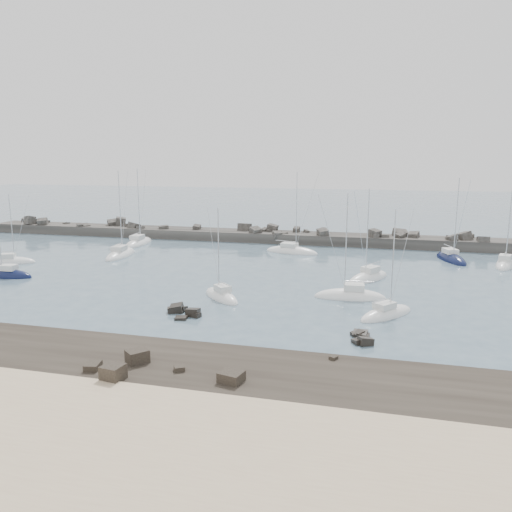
{
  "coord_description": "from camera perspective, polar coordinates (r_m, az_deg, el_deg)",
  "views": [
    {
      "loc": [
        15.34,
        -53.94,
        15.81
      ],
      "look_at": [
        -1.38,
        12.0,
        2.29
      ],
      "focal_mm": 35.0,
      "sensor_mm": 36.0,
      "label": 1
    }
  ],
  "objects": [
    {
      "name": "sailboat_6",
      "position": [
        67.17,
        12.72,
        -2.52
      ],
      "size": [
        6.41,
        8.18,
        12.94
      ],
      "color": "white",
      "rests_on": "ground"
    },
    {
      "name": "rock_cluster_near",
      "position": [
        51.84,
        -8.35,
        -6.48
      ],
      "size": [
        4.08,
        3.6,
        1.61
      ],
      "color": "black",
      "rests_on": "ground"
    },
    {
      "name": "ground",
      "position": [
        58.27,
        -1.59,
        -4.51
      ],
      "size": [
        400.0,
        400.0,
        0.0
      ],
      "primitive_type": "plane",
      "color": "slate",
      "rests_on": "ground"
    },
    {
      "name": "sailboat_12",
      "position": [
        82.23,
        26.53,
        -0.94
      ],
      "size": [
        4.63,
        8.13,
        12.52
      ],
      "color": "white",
      "rests_on": "ground"
    },
    {
      "name": "sailboat_7",
      "position": [
        52.52,
        14.66,
        -6.5
      ],
      "size": [
        6.41,
        7.15,
        11.72
      ],
      "color": "white",
      "rests_on": "ground"
    },
    {
      "name": "sailboat_8",
      "position": [
        83.4,
        21.38,
        -0.37
      ],
      "size": [
        5.28,
        9.1,
        13.86
      ],
      "color": "#0D1539",
      "rests_on": "ground"
    },
    {
      "name": "sand_strip",
      "position": [
        31.09,
        -18.92,
        -19.98
      ],
      "size": [
        140.0,
        14.0,
        1.0
      ],
      "primitive_type": "cube",
      "color": "beige",
      "rests_on": "ground"
    },
    {
      "name": "rock_shelf",
      "position": [
        38.89,
        -11.07,
        -12.94
      ],
      "size": [
        140.0,
        12.0,
        1.81
      ],
      "color": "black",
      "rests_on": "ground"
    },
    {
      "name": "sailboat_1",
      "position": [
        94.4,
        -13.27,
        1.39
      ],
      "size": [
        3.27,
        9.5,
        14.89
      ],
      "color": "white",
      "rests_on": "ground"
    },
    {
      "name": "sailboat_9",
      "position": [
        58.02,
        10.72,
        -4.62
      ],
      "size": [
        8.32,
        3.31,
        12.98
      ],
      "color": "white",
      "rests_on": "ground"
    },
    {
      "name": "breakwater",
      "position": [
        95.96,
        0.35,
        1.95
      ],
      "size": [
        115.0,
        7.08,
        5.15
      ],
      "color": "#33302D",
      "rests_on": "ground"
    },
    {
      "name": "sailboat_3",
      "position": [
        84.04,
        -15.23,
        0.1
      ],
      "size": [
        3.77,
        9.58,
        14.77
      ],
      "color": "white",
      "rests_on": "ground"
    },
    {
      "name": "sailboat_4",
      "position": [
        84.16,
        4.09,
        0.47
      ],
      "size": [
        9.65,
        4.75,
        14.51
      ],
      "color": "white",
      "rests_on": "ground"
    },
    {
      "name": "sailboat_0",
      "position": [
        84.05,
        -26.21,
        -0.68
      ],
      "size": [
        7.35,
        4.88,
        11.35
      ],
      "color": "white",
      "rests_on": "ground"
    },
    {
      "name": "rock_cluster_far",
      "position": [
        45.71,
        11.93,
        -9.15
      ],
      "size": [
        2.26,
        3.56,
        1.26
      ],
      "color": "black",
      "rests_on": "ground"
    },
    {
      "name": "sailboat_2",
      "position": [
        74.91,
        -26.59,
        -2.04
      ],
      "size": [
        7.46,
        2.77,
        11.82
      ],
      "color": "#0D1539",
      "rests_on": "ground"
    },
    {
      "name": "sailboat_5",
      "position": [
        57.14,
        -3.97,
        -4.7
      ],
      "size": [
        6.4,
        6.42,
        11.2
      ],
      "color": "white",
      "rests_on": "ground"
    }
  ]
}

